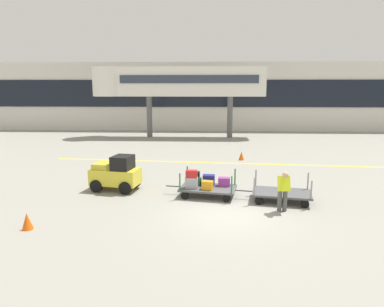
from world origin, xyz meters
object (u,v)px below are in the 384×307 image
(baggage_tug, at_px, (116,174))
(baggage_handler, at_px, (283,189))
(baggage_cart_lead, at_px, (205,184))
(safety_cone_far, at_px, (241,156))
(safety_cone_near, at_px, (27,221))
(baggage_cart_middle, at_px, (281,193))

(baggage_tug, bearing_deg, baggage_handler, -19.98)
(baggage_cart_lead, height_order, baggage_handler, baggage_handler)
(baggage_handler, distance_m, safety_cone_far, 9.39)
(baggage_cart_lead, distance_m, baggage_handler, 3.39)
(baggage_handler, relative_size, safety_cone_near, 2.84)
(baggage_cart_middle, height_order, baggage_handler, baggage_handler)
(baggage_cart_middle, bearing_deg, safety_cone_far, 95.68)
(baggage_tug, distance_m, safety_cone_near, 4.84)
(baggage_tug, distance_m, safety_cone_far, 9.28)
(baggage_cart_lead, relative_size, safety_cone_near, 5.60)
(baggage_cart_lead, bearing_deg, baggage_cart_middle, -10.72)
(safety_cone_far, bearing_deg, baggage_handler, -86.23)
(baggage_cart_lead, distance_m, safety_cone_near, 6.87)
(baggage_handler, distance_m, safety_cone_near, 8.85)
(baggage_cart_middle, height_order, safety_cone_far, baggage_cart_middle)
(baggage_cart_middle, relative_size, safety_cone_near, 5.60)
(baggage_cart_middle, bearing_deg, baggage_cart_lead, 169.28)
(baggage_handler, xyz_separation_m, safety_cone_far, (-0.62, 9.35, -0.59))
(baggage_handler, bearing_deg, safety_cone_far, 93.77)
(baggage_tug, bearing_deg, safety_cone_near, -111.36)
(baggage_cart_middle, distance_m, safety_cone_far, 8.18)
(baggage_cart_lead, height_order, safety_cone_far, baggage_cart_lead)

